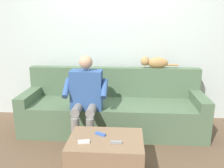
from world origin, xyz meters
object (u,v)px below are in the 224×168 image
object	(u,v)px
coffee_table	(106,156)
remote_white	(84,142)
remote_blue	(100,134)
cat_on_backrest	(154,62)
person_solo_seated	(86,95)
remote_gray	(116,142)
couch	(113,110)

from	to	relation	value
coffee_table	remote_white	bearing A→B (deg)	26.43
remote_blue	remote_white	bearing A→B (deg)	-101.94
cat_on_backrest	remote_white	size ratio (longest dim) A/B	4.90
coffee_table	remote_white	world-z (taller)	remote_white
person_solo_seated	remote_gray	distance (m)	0.91
coffee_table	person_solo_seated	bearing A→B (deg)	-64.94
coffee_table	remote_white	size ratio (longest dim) A/B	6.68
coffee_table	person_solo_seated	size ratio (longest dim) A/B	0.66
coffee_table	couch	bearing A→B (deg)	-90.00
cat_on_backrest	remote_blue	size ratio (longest dim) A/B	4.65
remote_blue	person_solo_seated	bearing A→B (deg)	139.72
remote_gray	couch	bearing A→B (deg)	-85.55
coffee_table	remote_white	xyz separation A→B (m)	(0.21, 0.10, 0.21)
remote_gray	coffee_table	bearing A→B (deg)	-39.57
couch	remote_white	size ratio (longest dim) A/B	22.58
coffee_table	person_solo_seated	xyz separation A→B (m)	(0.32, -0.68, 0.44)
remote_blue	coffee_table	bearing A→B (deg)	-23.01
couch	remote_blue	size ratio (longest dim) A/B	21.46
remote_blue	cat_on_backrest	bearing A→B (deg)	89.28
couch	cat_on_backrest	world-z (taller)	cat_on_backrest
coffee_table	cat_on_backrest	size ratio (longest dim) A/B	1.36
couch	remote_blue	world-z (taller)	couch
couch	remote_gray	size ratio (longest dim) A/B	22.78
cat_on_backrest	remote_blue	xyz separation A→B (m)	(0.65, 1.25, -0.55)
couch	remote_gray	world-z (taller)	couch
person_solo_seated	coffee_table	bearing A→B (deg)	115.06
couch	coffee_table	size ratio (longest dim) A/B	3.38
couch	coffee_table	world-z (taller)	couch
remote_white	cat_on_backrest	bearing A→B (deg)	50.10
remote_blue	remote_gray	world-z (taller)	remote_gray
remote_gray	cat_on_backrest	bearing A→B (deg)	-109.79
person_solo_seated	remote_blue	world-z (taller)	person_solo_seated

